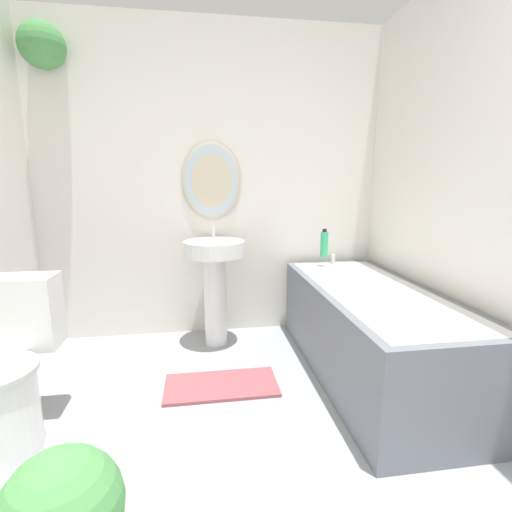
# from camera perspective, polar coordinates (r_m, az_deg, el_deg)

# --- Properties ---
(wall_back) EXTENTS (2.75, 0.30, 2.40)m
(wall_back) POSITION_cam_1_polar(r_m,az_deg,el_deg) (2.97, -8.08, 11.98)
(wall_back) COLOR silver
(wall_back) RESTS_ON ground_plane
(wall_right) EXTENTS (0.06, 2.76, 2.40)m
(wall_right) POSITION_cam_1_polar(r_m,az_deg,el_deg) (2.18, 33.64, 8.98)
(wall_right) COLOR silver
(wall_right) RESTS_ON ground_plane
(toilet) EXTENTS (0.42, 0.58, 0.76)m
(toilet) POSITION_cam_1_polar(r_m,az_deg,el_deg) (2.17, -34.50, -14.67)
(toilet) COLOR white
(toilet) RESTS_ON ground_plane
(pedestal_sink) EXTENTS (0.45, 0.45, 0.90)m
(pedestal_sink) POSITION_cam_1_polar(r_m,az_deg,el_deg) (2.77, -6.35, -2.67)
(pedestal_sink) COLOR white
(pedestal_sink) RESTS_ON ground_plane
(bathtub) EXTENTS (0.71, 1.65, 0.65)m
(bathtub) POSITION_cam_1_polar(r_m,az_deg,el_deg) (2.50, 17.28, -10.84)
(bathtub) COLOR slate
(bathtub) RESTS_ON ground_plane
(shampoo_bottle) EXTENTS (0.06, 0.06, 0.22)m
(shampoo_bottle) POSITION_cam_1_polar(r_m,az_deg,el_deg) (2.92, 10.45, 1.86)
(shampoo_bottle) COLOR #38B275
(shampoo_bottle) RESTS_ON bathtub
(bath_mat) EXTENTS (0.68, 0.33, 0.02)m
(bath_mat) POSITION_cam_1_polar(r_m,az_deg,el_deg) (2.38, -5.36, -19.20)
(bath_mat) COLOR #934C51
(bath_mat) RESTS_ON ground_plane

